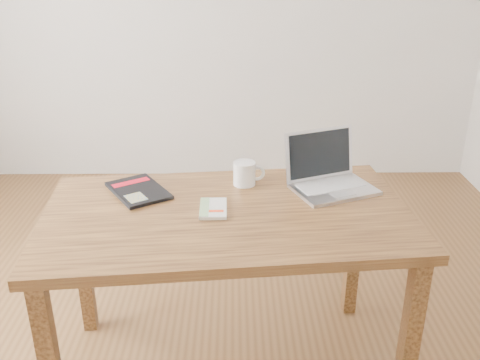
{
  "coord_description": "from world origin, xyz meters",
  "views": [
    {
      "loc": [
        0.19,
        -1.94,
        1.65
      ],
      "look_at": [
        0.21,
        -0.09,
        0.85
      ],
      "focal_mm": 40.0,
      "sensor_mm": 36.0,
      "label": 1
    }
  ],
  "objects_px": {
    "black_guidebook": "(138,190)",
    "laptop": "(329,176)",
    "white_guidebook": "(213,209)",
    "coffee_mug": "(245,173)",
    "desk": "(227,232)"
  },
  "relations": [
    {
      "from": "white_guidebook",
      "to": "coffee_mug",
      "type": "xyz_separation_m",
      "value": [
        0.13,
        0.24,
        0.04
      ]
    },
    {
      "from": "desk",
      "to": "coffee_mug",
      "type": "height_order",
      "value": "coffee_mug"
    },
    {
      "from": "laptop",
      "to": "coffee_mug",
      "type": "height_order",
      "value": "laptop"
    },
    {
      "from": "white_guidebook",
      "to": "coffee_mug",
      "type": "relative_size",
      "value": 1.25
    },
    {
      "from": "black_guidebook",
      "to": "laptop",
      "type": "height_order",
      "value": "laptop"
    },
    {
      "from": "black_guidebook",
      "to": "laptop",
      "type": "bearing_deg",
      "value": -28.91
    },
    {
      "from": "coffee_mug",
      "to": "desk",
      "type": "bearing_deg",
      "value": -111.47
    },
    {
      "from": "white_guidebook",
      "to": "laptop",
      "type": "bearing_deg",
      "value": 23.35
    },
    {
      "from": "black_guidebook",
      "to": "laptop",
      "type": "xyz_separation_m",
      "value": [
        0.77,
        0.04,
        0.04
      ]
    },
    {
      "from": "white_guidebook",
      "to": "coffee_mug",
      "type": "distance_m",
      "value": 0.27
    },
    {
      "from": "white_guidebook",
      "to": "coffee_mug",
      "type": "height_order",
      "value": "coffee_mug"
    },
    {
      "from": "desk",
      "to": "black_guidebook",
      "type": "relative_size",
      "value": 4.35
    },
    {
      "from": "desk",
      "to": "coffee_mug",
      "type": "distance_m",
      "value": 0.29
    },
    {
      "from": "white_guidebook",
      "to": "laptop",
      "type": "height_order",
      "value": "laptop"
    },
    {
      "from": "white_guidebook",
      "to": "laptop",
      "type": "relative_size",
      "value": 0.43
    }
  ]
}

